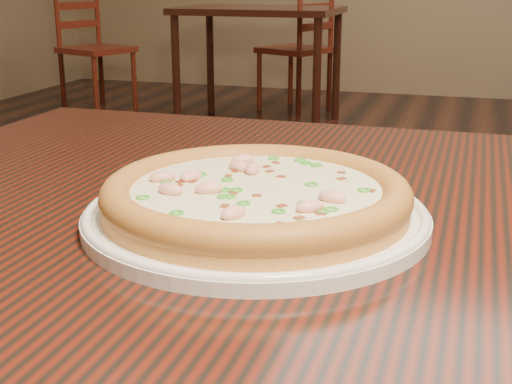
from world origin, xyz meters
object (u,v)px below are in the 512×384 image
(hero_table, at_px, (392,317))
(chair_a, at_px, (91,48))
(bg_table_left, at_px, (259,23))
(pizza, at_px, (256,195))
(plate, at_px, (256,215))
(chair_b, at_px, (301,49))

(hero_table, relative_size, chair_a, 1.26)
(hero_table, relative_size, bg_table_left, 1.20)
(pizza, height_order, bg_table_left, pizza)
(plate, height_order, chair_b, chair_b)
(pizza, distance_m, bg_table_left, 4.03)
(pizza, relative_size, chair_b, 0.29)
(bg_table_left, bearing_deg, plate, -72.95)
(plate, bearing_deg, chair_b, 103.27)
(chair_a, bearing_deg, chair_b, 14.25)
(plate, bearing_deg, hero_table, 22.62)
(plate, height_order, bg_table_left, plate)
(hero_table, xyz_separation_m, pizza, (-0.12, -0.05, 0.13))
(pizza, bearing_deg, chair_b, 103.26)
(bg_table_left, height_order, chair_a, chair_a)
(plate, distance_m, chair_a, 4.75)
(hero_table, xyz_separation_m, chair_a, (-2.62, 3.98, -0.21))
(bg_table_left, bearing_deg, chair_a, 172.22)
(hero_table, relative_size, pizza, 4.37)
(hero_table, height_order, bg_table_left, same)
(chair_b, bearing_deg, chair_a, -165.75)
(plate, xyz_separation_m, pizza, (-0.00, -0.00, 0.02))
(chair_a, distance_m, chair_b, 1.51)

